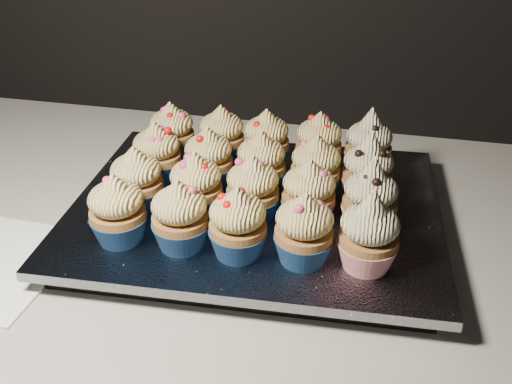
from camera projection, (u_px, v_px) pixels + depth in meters
The scene contains 23 objects.
worktop at pixel (201, 223), 0.77m from camera, with size 2.44×0.64×0.04m, color beige.
baking_tray at pixel (256, 218), 0.72m from camera, with size 0.41×0.32×0.02m, color black.
foil_lining at pixel (256, 207), 0.71m from camera, with size 0.45×0.35×0.01m, color silver.
cupcake_0 at pixel (117, 211), 0.62m from camera, with size 0.06×0.06×0.08m.
cupcake_1 at pixel (180, 217), 0.61m from camera, with size 0.06×0.06×0.08m.
cupcake_2 at pixel (238, 225), 0.60m from camera, with size 0.06×0.06×0.08m.
cupcake_3 at pixel (304, 231), 0.59m from camera, with size 0.06×0.06×0.08m.
cupcake_4 at pixel (369, 234), 0.58m from camera, with size 0.06×0.06×0.10m.
cupcake_5 at pixel (137, 181), 0.68m from camera, with size 0.06×0.06×0.08m.
cupcake_6 at pixel (196, 187), 0.67m from camera, with size 0.06×0.06×0.08m.
cupcake_7 at pixel (253, 190), 0.66m from camera, with size 0.06×0.06×0.08m.
cupcake_8 at pixel (308, 195), 0.65m from camera, with size 0.06×0.06×0.08m.
cupcake_9 at pixel (370, 199), 0.64m from camera, with size 0.06×0.06×0.10m.
cupcake_10 at pixel (157, 154), 0.74m from camera, with size 0.06×0.06×0.08m.
cupcake_11 at pixel (209, 160), 0.73m from camera, with size 0.06×0.06×0.08m.
cupcake_12 at pixel (261, 164), 0.72m from camera, with size 0.06×0.06×0.08m.
cupcake_13 at pixel (316, 169), 0.71m from camera, with size 0.06×0.06×0.08m.
cupcake_14 at pixel (368, 171), 0.70m from camera, with size 0.06×0.06×0.10m.
cupcake_15 at pixel (172, 133), 0.79m from camera, with size 0.06×0.06×0.08m.
cupcake_16 at pixel (222, 136), 0.78m from camera, with size 0.06×0.06×0.08m.
cupcake_17 at pixel (266, 141), 0.77m from camera, with size 0.06×0.06×0.08m.
cupcake_18 at pixel (319, 144), 0.77m from camera, with size 0.06×0.06×0.08m.
cupcake_19 at pixel (369, 145), 0.76m from camera, with size 0.06×0.06×0.10m.
Camera 1 is at (0.21, 1.10, 1.31)m, focal length 40.00 mm.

